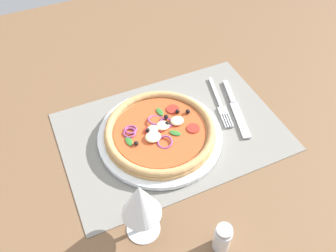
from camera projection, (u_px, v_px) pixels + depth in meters
The scene contains 8 objects.
ground_plane at pixel (172, 135), 83.65cm from camera, with size 190.00×140.00×2.40cm, color brown.
placemat at pixel (172, 131), 82.61cm from camera, with size 50.95×34.86×0.40cm, color slate.
plate at pixel (160, 136), 80.69cm from camera, with size 28.63×28.63×1.17cm, color white.
pizza at pixel (160, 131), 79.46cm from camera, with size 25.52×25.52×2.47cm.
fork at pixel (220, 104), 88.04cm from camera, with size 5.75×17.84×0.44cm.
knife at pixel (236, 108), 87.05cm from camera, with size 6.99×19.70×0.62cm.
wine_glass at pixel (140, 202), 59.15cm from camera, with size 7.20×7.20×14.90cm.
pepper_shaker at pixel (222, 238), 62.05cm from camera, with size 3.20×3.20×6.70cm.
Camera 1 is at (22.95, 48.67, 62.90)cm, focal length 37.44 mm.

